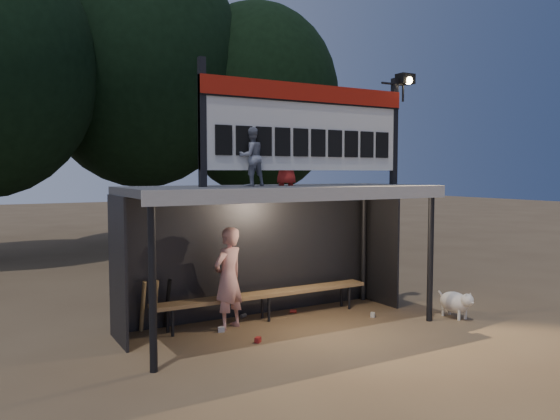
# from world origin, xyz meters

# --- Properties ---
(ground) EXTENTS (80.00, 80.00, 0.00)m
(ground) POSITION_xyz_m (0.00, 0.00, 0.00)
(ground) COLOR brown
(ground) RESTS_ON ground
(player) EXTENTS (0.71, 0.61, 1.65)m
(player) POSITION_xyz_m (-0.76, 0.41, 0.83)
(player) COLOR silver
(player) RESTS_ON ground
(child_a) EXTENTS (0.48, 0.39, 0.91)m
(child_a) POSITION_xyz_m (-0.57, -0.04, 2.77)
(child_a) COLOR gray
(child_a) RESTS_ON dugout_shelter
(child_b) EXTENTS (0.47, 0.38, 0.84)m
(child_b) POSITION_xyz_m (0.13, 0.08, 2.74)
(child_b) COLOR maroon
(child_b) RESTS_ON dugout_shelter
(dugout_shelter) EXTENTS (5.10, 2.08, 2.32)m
(dugout_shelter) POSITION_xyz_m (0.00, 0.24, 1.85)
(dugout_shelter) COLOR #3F3F42
(dugout_shelter) RESTS_ON ground
(scoreboard_assembly) EXTENTS (4.10, 0.27, 1.99)m
(scoreboard_assembly) POSITION_xyz_m (0.56, -0.01, 3.32)
(scoreboard_assembly) COLOR black
(scoreboard_assembly) RESTS_ON dugout_shelter
(bench) EXTENTS (4.00, 0.35, 0.48)m
(bench) POSITION_xyz_m (0.00, 0.55, 0.43)
(bench) COLOR olive
(bench) RESTS_ON ground
(tree_mid) EXTENTS (7.22, 7.22, 10.36)m
(tree_mid) POSITION_xyz_m (1.00, 11.50, 6.17)
(tree_mid) COLOR black
(tree_mid) RESTS_ON ground
(tree_right) EXTENTS (6.08, 6.08, 8.72)m
(tree_right) POSITION_xyz_m (5.00, 10.50, 5.19)
(tree_right) COLOR black
(tree_right) RESTS_ON ground
(dog) EXTENTS (0.36, 0.81, 0.49)m
(dog) POSITION_xyz_m (2.94, -0.99, 0.28)
(dog) COLOR silver
(dog) RESTS_ON ground
(bats) EXTENTS (0.47, 0.32, 0.84)m
(bats) POSITION_xyz_m (-1.85, 0.82, 0.43)
(bats) COLOR olive
(bats) RESTS_ON ground
(litter) EXTENTS (2.79, 1.47, 0.08)m
(litter) POSITION_xyz_m (0.08, 0.20, 0.04)
(litter) COLOR #A41E1C
(litter) RESTS_ON ground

